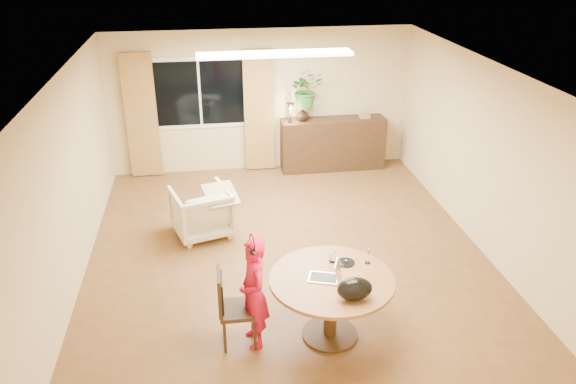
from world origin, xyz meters
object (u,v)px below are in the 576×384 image
object	(u,v)px
dining_chair	(238,307)
armchair	(201,212)
sideboard	(333,144)
dining_table	(331,291)
child	(254,293)

from	to	relation	value
dining_chair	armchair	bearing A→B (deg)	99.19
armchair	sideboard	xyz separation A→B (m)	(2.49, 2.22, 0.12)
dining_table	armchair	bearing A→B (deg)	118.28
dining_chair	armchair	distance (m)	2.55
dining_chair	sideboard	world-z (taller)	sideboard
armchair	child	bearing A→B (deg)	85.56
child	armchair	bearing A→B (deg)	-178.56
dining_table	dining_chair	xyz separation A→B (m)	(-1.01, 0.06, -0.15)
sideboard	dining_chair	bearing A→B (deg)	-114.06
child	sideboard	size ratio (longest dim) A/B	0.67
sideboard	child	bearing A→B (deg)	-112.20
dining_chair	child	size ratio (longest dim) A/B	0.71
dining_table	armchair	xyz separation A→B (m)	(-1.38, 2.57, -0.24)
armchair	sideboard	world-z (taller)	sideboard
dining_table	sideboard	bearing A→B (deg)	77.05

